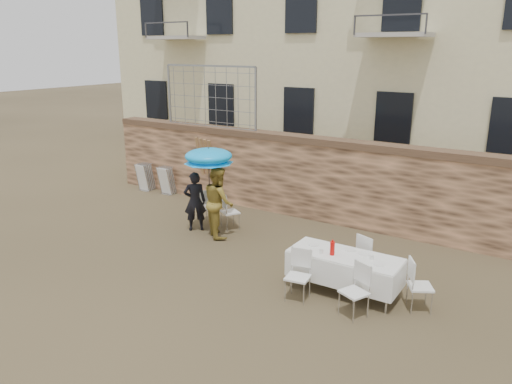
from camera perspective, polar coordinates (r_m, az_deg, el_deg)
The scene contains 17 objects.
ground at distance 10.27m, azimuth -8.66°, elevation -10.10°, with size 80.00×80.00×0.00m, color brown.
stone_wall at distance 13.79m, azimuth 4.88°, elevation 1.80°, with size 13.00×0.50×2.20m, color #8E6547.
chain_link_fence at distance 15.05m, azimuth -5.25°, elevation 10.74°, with size 3.20×0.06×1.80m, color gray, non-canonical shape.
man_suit at distance 12.73m, azimuth -7.00°, elevation -1.06°, with size 0.56×0.37×1.53m, color black.
woman_dress at distance 12.25m, azimuth -4.31°, elevation -1.12°, with size 0.86×0.67×1.76m, color gold.
umbrella at distance 12.27m, azimuth -5.44°, elevation 3.82°, with size 1.22×1.22×2.01m.
couple_chair_left at distance 13.23m, azimuth -5.45°, elevation -1.65°, with size 0.48×0.48×0.96m, color white, non-canonical shape.
couple_chair_right at distance 12.82m, azimuth -2.98°, elevation -2.17°, with size 0.48×0.48×0.96m, color white, non-canonical shape.
banquet_table at distance 9.62m, azimuth 10.14°, elevation -7.28°, with size 2.10×0.85×0.78m.
soda_bottle at distance 9.49m, azimuth 8.72°, elevation -6.39°, with size 0.09×0.09×0.26m, color red.
table_chair_front_left at distance 9.33m, azimuth 4.80°, elevation -9.54°, with size 0.48×0.48×0.96m, color white, non-canonical shape.
table_chair_front_right at distance 8.93m, azimuth 11.16°, elevation -11.05°, with size 0.48×0.48×0.96m, color white, non-canonical shape.
table_chair_back at distance 10.34m, azimuth 12.83°, elevation -7.23°, with size 0.48×0.48×0.96m, color white, non-canonical shape.
table_chair_side at distance 9.43m, azimuth 18.28°, elevation -10.06°, with size 0.48×0.48×0.96m, color white, non-canonical shape.
chair_stack_left at distance 16.77m, azimuth -12.15°, elevation 1.84°, with size 0.46×0.47×0.92m, color white, non-canonical shape.
chair_stack_right at distance 16.17m, azimuth -9.87°, elevation 1.43°, with size 0.46×0.40×0.92m, color white, non-canonical shape.
wood_planks at distance 15.08m, azimuth -5.28°, elevation 2.65°, with size 0.70×0.20×2.00m, color #A37749, non-canonical shape.
Camera 1 is at (6.19, -6.84, 4.53)m, focal length 35.00 mm.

